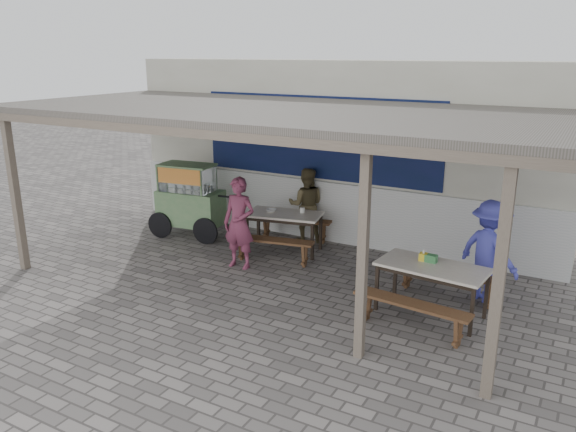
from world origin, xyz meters
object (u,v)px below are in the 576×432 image
at_px(bench_right_street, 411,310).
at_px(donation_box, 431,258).
at_px(table_left, 284,217).
at_px(condiment_bowl, 272,210).
at_px(patron_street_side, 239,223).
at_px(patron_right_table, 489,251).
at_px(bench_left_street, 273,245).
at_px(bench_left_wall, 294,224).
at_px(patron_wall_side, 306,205).
at_px(bench_right_wall, 448,277).
at_px(condiment_jar, 302,210).
at_px(vendor_cart, 189,197).
at_px(table_right, 432,270).
at_px(tissue_box, 423,257).

xyz_separation_m(bench_right_street, donation_box, (0.01, 0.82, 0.46)).
distance_m(table_left, condiment_bowl, 0.28).
xyz_separation_m(patron_street_side, patron_right_table, (4.04, 0.69, -0.02)).
height_order(bench_left_street, bench_left_wall, same).
relative_size(table_left, patron_street_side, 0.93).
relative_size(patron_street_side, donation_box, 9.71).
distance_m(bench_right_street, patron_wall_side, 4.09).
xyz_separation_m(bench_right_street, condiment_bowl, (-3.34, 1.96, 0.43)).
relative_size(patron_wall_side, condiment_bowl, 7.84).
height_order(bench_left_wall, bench_right_wall, same).
height_order(bench_right_wall, patron_right_table, patron_right_table).
relative_size(donation_box, condiment_bowl, 0.88).
bearing_deg(condiment_jar, bench_right_street, -37.97).
bearing_deg(bench_left_wall, vendor_cart, -170.34).
distance_m(table_left, patron_wall_side, 0.76).
relative_size(patron_wall_side, condiment_jar, 14.95).
bearing_deg(bench_left_wall, patron_right_table, -26.57).
xyz_separation_m(condiment_jar, condiment_bowl, (-0.54, -0.22, -0.03)).
xyz_separation_m(bench_left_wall, patron_wall_side, (0.21, 0.11, 0.40)).
height_order(bench_left_wall, patron_right_table, patron_right_table).
xyz_separation_m(bench_right_street, condiment_jar, (-2.80, 2.19, 0.46)).
height_order(table_right, donation_box, donation_box).
distance_m(patron_street_side, patron_wall_side, 1.88).
bearing_deg(tissue_box, patron_right_table, 44.59).
xyz_separation_m(patron_right_table, condiment_bowl, (-4.02, 0.37, -0.01)).
height_order(vendor_cart, patron_right_table, patron_right_table).
xyz_separation_m(bench_left_street, bench_right_wall, (3.10, 0.05, 0.00)).
xyz_separation_m(patron_wall_side, donation_box, (3.02, -1.93, 0.07)).
distance_m(patron_street_side, tissue_box, 3.26).
bearing_deg(patron_street_side, patron_wall_side, 75.76).
relative_size(table_left, vendor_cart, 0.82).
xyz_separation_m(table_right, patron_street_side, (-3.43, 0.20, 0.13)).
distance_m(bench_left_street, tissue_box, 2.93).
relative_size(bench_right_wall, condiment_bowl, 8.64).
bearing_deg(tissue_box, patron_street_side, 178.70).
xyz_separation_m(table_left, patron_street_side, (-0.28, -1.09, 0.13)).
distance_m(donation_box, condiment_bowl, 3.55).
bearing_deg(table_right, table_left, 163.73).
xyz_separation_m(bench_right_street, patron_street_side, (-3.36, 0.90, 0.46)).
relative_size(bench_right_street, condiment_bowl, 8.64).
distance_m(bench_left_street, patron_right_table, 3.66).
bearing_deg(bench_right_street, bench_left_wall, 146.66).
distance_m(bench_right_wall, patron_right_table, 0.72).
xyz_separation_m(patron_right_table, condiment_jar, (-3.48, 0.59, 0.01)).
bearing_deg(bench_left_wall, patron_wall_side, 16.96).
bearing_deg(donation_box, table_left, 159.30).
distance_m(bench_right_wall, tissue_box, 0.77).
xyz_separation_m(bench_left_street, vendor_cart, (-2.27, 0.51, 0.48)).
xyz_separation_m(bench_left_street, bench_right_street, (2.95, -1.34, 0.00)).
xyz_separation_m(patron_wall_side, condiment_jar, (0.21, -0.56, 0.06)).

